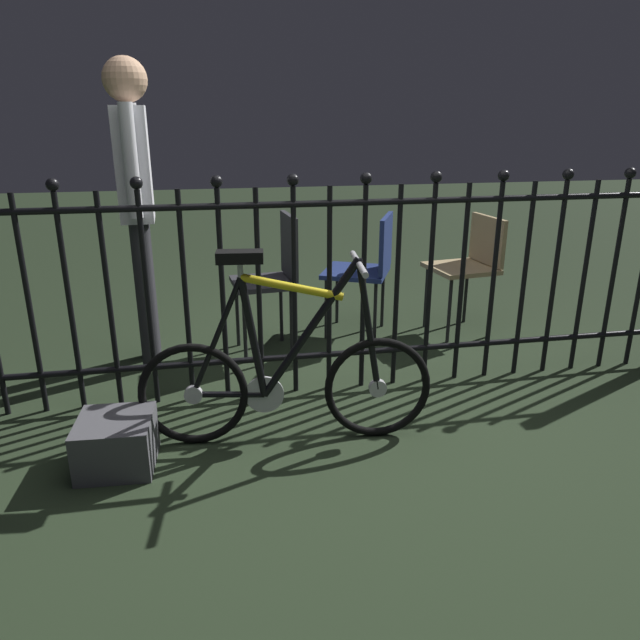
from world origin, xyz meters
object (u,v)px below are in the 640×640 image
bicycle (286,376)px  chair_charcoal (275,270)px  person_visitor (136,188)px  display_crate (116,443)px  chair_tan (471,261)px  chair_navy (368,263)px

bicycle → chair_charcoal: bicycle is taller
person_visitor → display_crate: (-0.06, -1.17, -0.95)m
chair_tan → display_crate: (-2.20, -1.34, -0.39)m
chair_tan → bicycle: bearing=-139.1°
bicycle → person_visitor: bearing=122.8°
person_visitor → display_crate: 1.51m
bicycle → chair_tan: size_ratio=1.67×
chair_tan → chair_charcoal: bearing=-175.0°
bicycle → display_crate: size_ratio=4.25×
bicycle → chair_navy: size_ratio=1.63×
chair_charcoal → chair_tan: size_ratio=1.09×
person_visitor → chair_tan: bearing=4.4°
chair_navy → chair_tan: chair_navy is taller
person_visitor → display_crate: bearing=-92.8°
chair_charcoal → chair_navy: bearing=16.5°
chair_tan → person_visitor: (-2.14, -0.16, 0.56)m
chair_navy → display_crate: 2.09m
chair_charcoal → chair_navy: chair_charcoal is taller
bicycle → chair_charcoal: (0.08, 1.13, 0.21)m
chair_tan → person_visitor: 2.22m
bicycle → chair_navy: 1.53m
chair_navy → chair_tan: bearing=-6.2°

